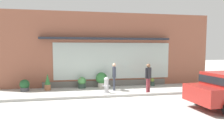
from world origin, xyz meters
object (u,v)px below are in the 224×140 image
potted_plant_corner_tall (82,83)px  potted_plant_low_front (101,79)px  pedestrian_with_handbag (114,75)px  potted_plant_doorstep (25,85)px  pedestrian_passerby (148,76)px  potted_plant_trailing_edge (48,82)px  potted_plant_window_right (152,82)px  fire_hydrant (106,85)px

potted_plant_corner_tall → potted_plant_low_front: bearing=-7.2°
pedestrian_with_handbag → potted_plant_doorstep: bearing=94.1°
pedestrian_passerby → potted_plant_corner_tall: 4.03m
potted_plant_corner_tall → pedestrian_with_handbag: bearing=-30.0°
potted_plant_trailing_edge → potted_plant_doorstep: bearing=-179.9°
pedestrian_passerby → potted_plant_window_right: pedestrian_passerby is taller
pedestrian_with_handbag → pedestrian_passerby: pedestrian_passerby is taller
fire_hydrant → potted_plant_window_right: 3.65m
fire_hydrant → potted_plant_doorstep: fire_hydrant is taller
potted_plant_corner_tall → pedestrian_passerby: bearing=-30.4°
potted_plant_low_front → potted_plant_doorstep: 4.37m
fire_hydrant → potted_plant_corner_tall: (-1.20, 1.67, -0.09)m
pedestrian_with_handbag → potted_plant_trailing_edge: bearing=91.3°
pedestrian_with_handbag → potted_plant_corner_tall: pedestrian_with_handbag is taller
fire_hydrant → pedestrian_with_handbag: pedestrian_with_handbag is taller
fire_hydrant → pedestrian_passerby: pedestrian_passerby is taller
potted_plant_trailing_edge → potted_plant_corner_tall: bearing=7.6°
potted_plant_window_right → potted_plant_trailing_edge: size_ratio=0.53×
pedestrian_passerby → potted_plant_low_front: bearing=109.1°
pedestrian_with_handbag → potted_plant_doorstep: 5.06m
potted_plant_corner_tall → potted_plant_doorstep: size_ratio=1.03×
pedestrian_passerby → potted_plant_low_front: pedestrian_passerby is taller
potted_plant_low_front → potted_plant_trailing_edge: bearing=-178.0°
potted_plant_trailing_edge → potted_plant_low_front: bearing=2.0°
potted_plant_window_right → potted_plant_doorstep: size_ratio=0.76×
pedestrian_passerby → potted_plant_doorstep: 6.89m
potted_plant_trailing_edge → potted_plant_doorstep: potted_plant_trailing_edge is taller
potted_plant_corner_tall → potted_plant_trailing_edge: bearing=-172.4°
pedestrian_passerby → potted_plant_low_front: size_ratio=1.65×
pedestrian_with_handbag → pedestrian_passerby: bearing=-108.0°
potted_plant_window_right → potted_plant_low_front: bearing=-178.7°
pedestrian_with_handbag → potted_plant_doorstep: size_ratio=2.36×
pedestrian_passerby → potted_plant_trailing_edge: bearing=130.5°
pedestrian_with_handbag → potted_plant_trailing_edge: pedestrian_with_handbag is taller
pedestrian_passerby → potted_plant_window_right: 2.30m
pedestrian_passerby → pedestrian_with_handbag: bearing=117.7°
pedestrian_with_handbag → potted_plant_window_right: size_ratio=3.12×
fire_hydrant → potted_plant_low_front: bearing=91.2°
pedestrian_with_handbag → pedestrian_passerby: (1.67, -0.99, 0.01)m
potted_plant_window_right → potted_plant_low_front: potted_plant_low_front is taller
fire_hydrant → potted_plant_corner_tall: bearing=125.8°
fire_hydrant → potted_plant_doorstep: size_ratio=1.30×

